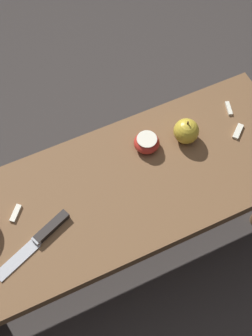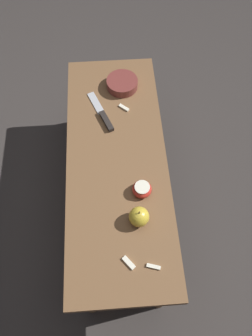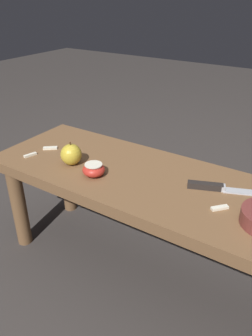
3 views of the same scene
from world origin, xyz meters
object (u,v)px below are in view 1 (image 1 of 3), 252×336
(wooden_bench, at_px, (112,201))
(knife, at_px, (43,235))
(apple_whole, at_px, (186,131))
(apple_cut, at_px, (147,143))

(wooden_bench, distance_m, knife, 0.24)
(apple_whole, distance_m, apple_cut, 0.12)
(wooden_bench, height_order, apple_cut, apple_cut)
(knife, height_order, apple_cut, apple_cut)
(wooden_bench, relative_size, apple_whole, 13.45)
(apple_whole, bearing_deg, knife, -167.05)
(apple_whole, xyz_separation_m, apple_cut, (-0.12, 0.02, -0.02))
(apple_whole, bearing_deg, wooden_bench, -166.06)
(wooden_bench, bearing_deg, apple_whole, 13.94)
(knife, xyz_separation_m, apple_cut, (0.37, 0.14, 0.01))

